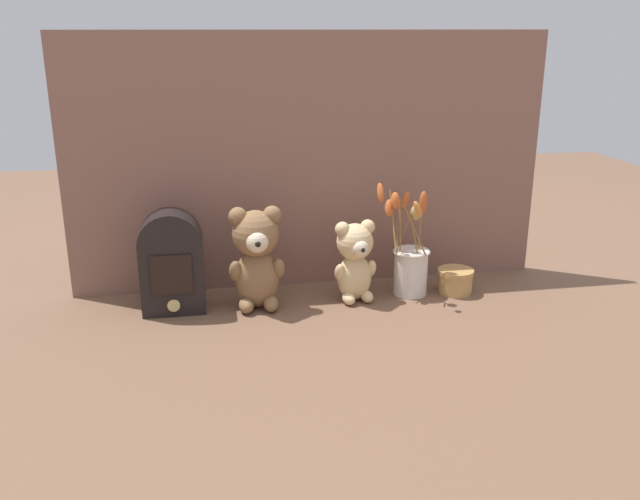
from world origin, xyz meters
The scene contains 7 objects.
ground_plane centered at (0.00, 0.00, 0.00)m, with size 4.00×4.00×0.00m, color brown.
backdrop_wall centered at (0.00, 0.17, 0.35)m, with size 1.32×0.02×0.69m.
teddy_bear_large centered at (-0.17, 0.01, 0.14)m, with size 0.14×0.14×0.27m.
teddy_bear_medium centered at (0.09, 0.01, 0.12)m, with size 0.12×0.11×0.22m.
flower_vase centered at (0.25, 0.03, 0.09)m, with size 0.15×0.16×0.32m.
vintage_radio centered at (-0.38, 0.02, 0.14)m, with size 0.16×0.10×0.27m.
decorative_tin_tall centered at (0.38, 0.01, 0.03)m, with size 0.10×0.10×0.07m.
Camera 1 is at (-0.30, -1.64, 0.70)m, focal length 38.00 mm.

